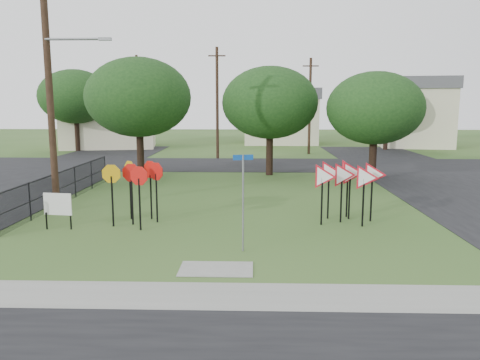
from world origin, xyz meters
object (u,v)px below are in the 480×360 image
Objects in this scene: street_name_sign at (243,196)px; info_board at (58,205)px; yield_sign_cluster at (347,177)px; stop_sign_cluster at (137,178)px.

street_name_sign is 2.24× the size of info_board.
yield_sign_cluster is at bearing 44.81° from street_name_sign.
stop_sign_cluster is at bearing 141.24° from street_name_sign.
street_name_sign is at bearing -135.19° from yield_sign_cluster.
stop_sign_cluster is 1.75× the size of info_board.
street_name_sign reaches higher than yield_sign_cluster.
stop_sign_cluster is at bearing 19.39° from info_board.
stop_sign_cluster is (-4.05, 3.25, 0.03)m from street_name_sign.
street_name_sign is 5.43m from yield_sign_cluster.
yield_sign_cluster reaches higher than stop_sign_cluster.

